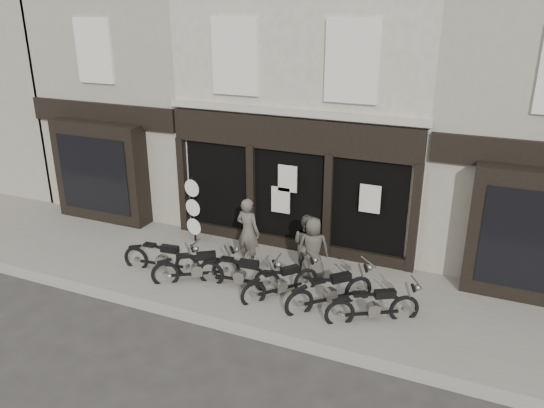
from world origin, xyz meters
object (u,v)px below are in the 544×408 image
at_px(motorcycle_3, 281,285).
at_px(man_right, 313,248).
at_px(motorcycle_4, 331,294).
at_px(man_centre, 306,244).
at_px(motorcycle_5, 374,309).
at_px(motorcycle_1, 197,269).
at_px(advert_sign_post, 194,213).
at_px(motorcycle_2, 240,276).
at_px(man_left, 248,232).
at_px(motorcycle_0, 162,260).

xyz_separation_m(motorcycle_3, man_right, (0.38, 1.17, 0.54)).
xyz_separation_m(motorcycle_4, man_centre, (-1.11, 1.37, 0.49)).
bearing_deg(man_centre, man_right, 162.93).
height_order(motorcycle_5, man_centre, man_centre).
distance_m(motorcycle_1, advert_sign_post, 2.49).
distance_m(motorcycle_3, motorcycle_5, 2.29).
distance_m(motorcycle_4, man_centre, 1.82).
xyz_separation_m(man_centre, advert_sign_post, (-3.67, 0.48, 0.11)).
bearing_deg(motorcycle_5, advert_sign_post, 129.72).
xyz_separation_m(motorcycle_1, man_right, (2.61, 1.35, 0.51)).
bearing_deg(advert_sign_post, man_right, -2.07).
height_order(motorcycle_1, man_centre, man_centre).
bearing_deg(motorcycle_3, motorcycle_2, 130.97).
bearing_deg(advert_sign_post, motorcycle_5, -11.45).
height_order(motorcycle_1, motorcycle_5, motorcycle_1).
bearing_deg(motorcycle_5, motorcycle_2, 146.35).
bearing_deg(motorcycle_3, man_left, 90.45).
height_order(motorcycle_5, advert_sign_post, advert_sign_post).
height_order(motorcycle_0, motorcycle_4, motorcycle_4).
relative_size(motorcycle_1, motorcycle_2, 0.90).
xyz_separation_m(motorcycle_3, advert_sign_post, (-3.54, 1.85, 0.63)).
bearing_deg(motorcycle_1, motorcycle_4, -30.05).
bearing_deg(motorcycle_4, motorcycle_3, 133.59).
distance_m(motorcycle_0, motorcycle_3, 3.35).
bearing_deg(motorcycle_0, motorcycle_2, -5.88).
bearing_deg(motorcycle_1, advert_sign_post, 89.74).
height_order(motorcycle_4, motorcycle_5, motorcycle_4).
distance_m(man_centre, man_right, 0.33).
bearing_deg(motorcycle_0, man_left, 26.06).
height_order(motorcycle_1, advert_sign_post, advert_sign_post).
bearing_deg(man_right, motorcycle_3, 51.57).
height_order(motorcycle_3, motorcycle_4, motorcycle_4).
height_order(man_centre, man_right, man_right).
relative_size(man_left, advert_sign_post, 0.89).
bearing_deg(motorcycle_0, advert_sign_post, 88.54).
relative_size(motorcycle_3, motorcycle_5, 0.90).
height_order(motorcycle_2, motorcycle_4, motorcycle_4).
xyz_separation_m(motorcycle_0, advert_sign_post, (-0.19, 1.93, 0.61)).
distance_m(motorcycle_0, motorcycle_5, 5.64).
height_order(man_left, advert_sign_post, advert_sign_post).
relative_size(man_right, advert_sign_post, 0.77).
xyz_separation_m(motorcycle_0, man_centre, (3.48, 1.45, 0.50)).
height_order(motorcycle_2, man_right, man_right).
bearing_deg(motorcycle_2, motorcycle_4, -4.54).
bearing_deg(man_centre, motorcycle_4, 150.83).
bearing_deg(advert_sign_post, motorcycle_0, -76.50).
bearing_deg(motorcycle_1, man_right, -5.84).
relative_size(motorcycle_0, motorcycle_2, 0.99).
height_order(motorcycle_3, motorcycle_5, motorcycle_5).
xyz_separation_m(man_centre, man_right, (0.25, -0.20, 0.01)).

